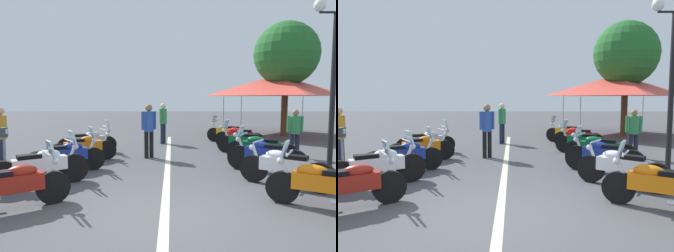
# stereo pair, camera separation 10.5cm
# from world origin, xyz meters

# --- Properties ---
(ground_plane) EXTENTS (80.00, 80.00, 0.00)m
(ground_plane) POSITION_xyz_m (0.00, 0.00, 0.00)
(ground_plane) COLOR #4C4C51
(lane_centre_stripe) EXTENTS (13.61, 0.16, 0.01)m
(lane_centre_stripe) POSITION_xyz_m (3.72, 0.00, 0.00)
(lane_centre_stripe) COLOR beige
(lane_centre_stripe) RESTS_ON ground_plane
(motorcycle_left_row_0) EXTENTS (1.27, 1.75, 1.20)m
(motorcycle_left_row_0) POSITION_xyz_m (0.27, 2.67, 0.46)
(motorcycle_left_row_0) COLOR black
(motorcycle_left_row_0) RESTS_ON ground_plane
(motorcycle_left_row_1) EXTENTS (1.37, 1.85, 1.23)m
(motorcycle_left_row_1) POSITION_xyz_m (1.72, 2.78, 0.48)
(motorcycle_left_row_1) COLOR black
(motorcycle_left_row_1) RESTS_ON ground_plane
(motorcycle_left_row_2) EXTENTS (1.13, 1.88, 1.20)m
(motorcycle_left_row_2) POSITION_xyz_m (3.04, 2.65, 0.46)
(motorcycle_left_row_2) COLOR black
(motorcycle_left_row_2) RESTS_ON ground_plane
(motorcycle_left_row_3) EXTENTS (1.20, 1.89, 0.99)m
(motorcycle_left_row_3) POSITION_xyz_m (4.43, 2.61, 0.45)
(motorcycle_left_row_3) COLOR black
(motorcycle_left_row_3) RESTS_ON ground_plane
(motorcycle_left_row_4) EXTENTS (1.05, 1.93, 1.19)m
(motorcycle_left_row_4) POSITION_xyz_m (5.73, 2.82, 0.46)
(motorcycle_left_row_4) COLOR black
(motorcycle_left_row_4) RESTS_ON ground_plane
(motorcycle_right_row_0) EXTENTS (1.11, 1.80, 1.19)m
(motorcycle_right_row_0) POSITION_xyz_m (0.41, -2.78, 0.46)
(motorcycle_right_row_0) COLOR black
(motorcycle_right_row_0) RESTS_ON ground_plane
(motorcycle_right_row_1) EXTENTS (1.33, 1.76, 1.00)m
(motorcycle_right_row_1) POSITION_xyz_m (1.79, -2.62, 0.46)
(motorcycle_right_row_1) COLOR black
(motorcycle_right_row_1) RESTS_ON ground_plane
(motorcycle_right_row_2) EXTENTS (1.16, 1.89, 1.23)m
(motorcycle_right_row_2) POSITION_xyz_m (3.14, -2.59, 0.48)
(motorcycle_right_row_2) COLOR black
(motorcycle_right_row_2) RESTS_ON ground_plane
(motorcycle_right_row_3) EXTENTS (1.14, 1.98, 1.00)m
(motorcycle_right_row_3) POSITION_xyz_m (4.31, -2.82, 0.46)
(motorcycle_right_row_3) COLOR black
(motorcycle_right_row_3) RESTS_ON ground_plane
(motorcycle_right_row_4) EXTENTS (1.32, 1.84, 1.20)m
(motorcycle_right_row_4) POSITION_xyz_m (5.78, -2.68, 0.46)
(motorcycle_right_row_4) COLOR black
(motorcycle_right_row_4) RESTS_ON ground_plane
(motorcycle_right_row_5) EXTENTS (1.02, 1.86, 0.99)m
(motorcycle_right_row_5) POSITION_xyz_m (7.21, -2.79, 0.45)
(motorcycle_right_row_5) COLOR black
(motorcycle_right_row_5) RESTS_ON ground_plane
(motorcycle_right_row_6) EXTENTS (1.37, 1.84, 1.21)m
(motorcycle_right_row_6) POSITION_xyz_m (8.52, -2.63, 0.47)
(motorcycle_right_row_6) COLOR black
(motorcycle_right_row_6) RESTS_ON ground_plane
(street_lamp_twin_globe) EXTENTS (0.32, 1.22, 4.57)m
(street_lamp_twin_globe) POSITION_xyz_m (3.42, -4.47, 3.15)
(street_lamp_twin_globe) COLOR black
(street_lamp_twin_globe) RESTS_ON ground_plane
(parking_meter) EXTENTS (0.19, 0.14, 1.29)m
(parking_meter) POSITION_xyz_m (2.12, 3.81, 0.90)
(parking_meter) COLOR slate
(parking_meter) RESTS_ON ground_plane
(bystander_0) EXTENTS (0.32, 0.48, 1.78)m
(bystander_0) POSITION_xyz_m (5.07, 0.64, 1.05)
(bystander_0) COLOR black
(bystander_0) RESTS_ON ground_plane
(bystander_1) EXTENTS (0.48, 0.32, 1.75)m
(bystander_1) POSITION_xyz_m (8.25, 0.26, 1.03)
(bystander_1) COLOR #1E2338
(bystander_1) RESTS_ON ground_plane
(bystander_2) EXTENTS (0.53, 0.32, 1.74)m
(bystander_2) POSITION_xyz_m (3.34, 4.57, 1.02)
(bystander_2) COLOR #1E2338
(bystander_2) RESTS_ON ground_plane
(bystander_3) EXTENTS (0.32, 0.53, 1.60)m
(bystander_3) POSITION_xyz_m (5.21, -4.20, 0.94)
(bystander_3) COLOR #1E2338
(bystander_3) RESTS_ON ground_plane
(roadside_tree_0) EXTENTS (3.25, 3.25, 5.84)m
(roadside_tree_0) POSITION_xyz_m (11.04, -5.95, 4.19)
(roadside_tree_0) COLOR brown
(roadside_tree_0) RESTS_ON ground_plane
(event_tent) EXTENTS (5.38, 5.38, 3.20)m
(event_tent) POSITION_xyz_m (11.54, -5.71, 2.65)
(event_tent) COLOR #E54C3F
(event_tent) RESTS_ON ground_plane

